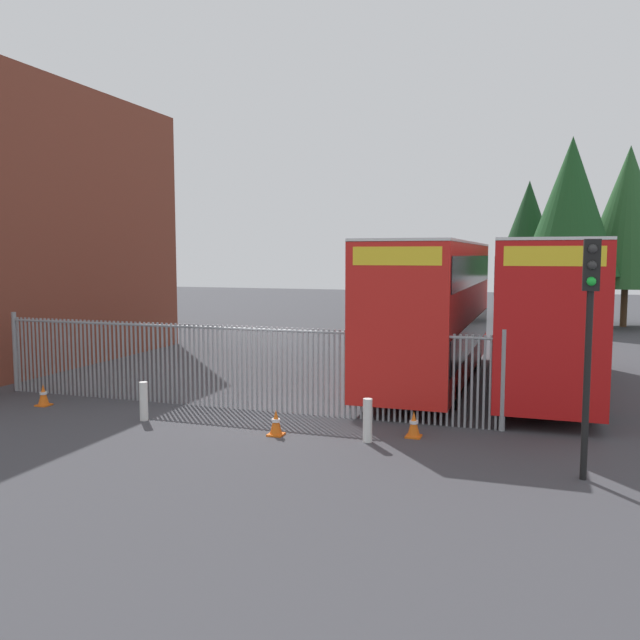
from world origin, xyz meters
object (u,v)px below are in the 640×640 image
object	(u,v)px
bollard_near_left	(144,401)
double_decker_bus_behind_fence_left	(550,309)
bollard_center_front	(368,420)
traffic_cone_mid_forecourt	(276,423)
traffic_light_kerbside	(590,314)
traffic_cone_by_gate	(414,424)
traffic_cone_near_kerb	(43,395)
double_decker_bus_near_gate	(432,306)

from	to	relation	value
bollard_near_left	double_decker_bus_behind_fence_left	bearing A→B (deg)	37.48
bollard_center_front	traffic_cone_mid_forecourt	bearing A→B (deg)	-175.78
traffic_light_kerbside	bollard_center_front	bearing A→B (deg)	165.96
bollard_center_front	traffic_cone_mid_forecourt	world-z (taller)	bollard_center_front
traffic_light_kerbside	traffic_cone_by_gate	bearing A→B (deg)	152.72
double_decker_bus_behind_fence_left	traffic_light_kerbside	world-z (taller)	double_decker_bus_behind_fence_left
bollard_center_front	traffic_cone_near_kerb	distance (m)	9.10
bollard_near_left	bollard_center_front	world-z (taller)	same
bollard_center_front	traffic_cone_by_gate	bearing A→B (deg)	38.01
double_decker_bus_near_gate	traffic_cone_mid_forecourt	size ratio (longest dim) A/B	18.32
double_decker_bus_behind_fence_left	traffic_cone_near_kerb	xyz separation A→B (m)	(-12.79, -6.68, -2.13)
double_decker_bus_behind_fence_left	traffic_cone_mid_forecourt	world-z (taller)	double_decker_bus_behind_fence_left
double_decker_bus_near_gate	double_decker_bus_behind_fence_left	xyz separation A→B (m)	(3.48, 0.07, 0.00)
bollard_near_left	traffic_cone_mid_forecourt	size ratio (longest dim) A/B	1.61
bollard_center_front	traffic_cone_near_kerb	world-z (taller)	bollard_center_front
double_decker_bus_behind_fence_left	traffic_cone_near_kerb	size ratio (longest dim) A/B	18.32
bollard_center_front	traffic_cone_by_gate	size ratio (longest dim) A/B	1.61
bollard_near_left	traffic_cone_by_gate	distance (m)	6.55
double_decker_bus_near_gate	traffic_light_kerbside	size ratio (longest dim) A/B	2.51
bollard_near_left	traffic_cone_near_kerb	distance (m)	3.48
bollard_near_left	traffic_cone_near_kerb	world-z (taller)	bollard_near_left
traffic_cone_by_gate	traffic_cone_near_kerb	world-z (taller)	same
bollard_near_left	traffic_cone_mid_forecourt	world-z (taller)	bollard_near_left
double_decker_bus_near_gate	bollard_near_left	distance (m)	9.40
double_decker_bus_behind_fence_left	bollard_near_left	size ratio (longest dim) A/B	11.38
traffic_cone_by_gate	traffic_cone_near_kerb	distance (m)	9.96
traffic_cone_mid_forecourt	double_decker_bus_behind_fence_left	bearing A→B (deg)	51.96
double_decker_bus_near_gate	traffic_cone_by_gate	size ratio (longest dim) A/B	18.32
double_decker_bus_behind_fence_left	traffic_light_kerbside	bearing A→B (deg)	-85.98
traffic_cone_mid_forecourt	traffic_cone_near_kerb	size ratio (longest dim) A/B	1.00
double_decker_bus_near_gate	traffic_cone_near_kerb	world-z (taller)	double_decker_bus_near_gate
traffic_cone_near_kerb	traffic_light_kerbside	size ratio (longest dim) A/B	0.14
double_decker_bus_near_gate	traffic_cone_near_kerb	xyz separation A→B (m)	(-9.30, -6.61, -2.13)
double_decker_bus_near_gate	double_decker_bus_behind_fence_left	bearing A→B (deg)	1.18
double_decker_bus_near_gate	bollard_center_front	bearing A→B (deg)	-91.74
traffic_cone_near_kerb	traffic_light_kerbside	distance (m)	13.73
bollard_near_left	traffic_cone_near_kerb	bearing A→B (deg)	172.08
double_decker_bus_near_gate	bollard_near_left	bearing A→B (deg)	-129.57
traffic_cone_by_gate	traffic_cone_mid_forecourt	size ratio (longest dim) A/B	1.00
bollard_near_left	traffic_cone_by_gate	size ratio (longest dim) A/B	1.61
double_decker_bus_behind_fence_left	traffic_light_kerbside	xyz separation A→B (m)	(0.58, -8.29, 0.56)
traffic_cone_by_gate	traffic_light_kerbside	distance (m)	4.68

